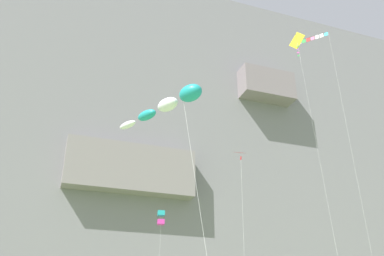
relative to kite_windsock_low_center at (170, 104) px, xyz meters
name	(u,v)px	position (x,y,z in m)	size (l,w,h in m)	color
cliff_face	(117,158)	(5.10, 48.16, 15.74)	(180.00, 26.45, 58.84)	gray
kite_windsock_low_center	(170,104)	(0.00, 0.00, 0.00)	(3.70, 6.71, 14.17)	teal
kite_banner_mid_center	(318,55)	(20.56, 13.11, 16.71)	(3.22, 2.70, 33.01)	black
kite_diamond_high_right	(299,49)	(18.28, 13.27, 17.10)	(0.98, 3.19, 33.00)	yellow
kite_box_far_left	(161,218)	(7.00, 26.37, 0.67)	(1.35, 3.20, 15.13)	teal
kite_delta_low_right	(242,167)	(9.72, 11.36, 1.70)	(1.56, 1.55, 16.50)	pink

